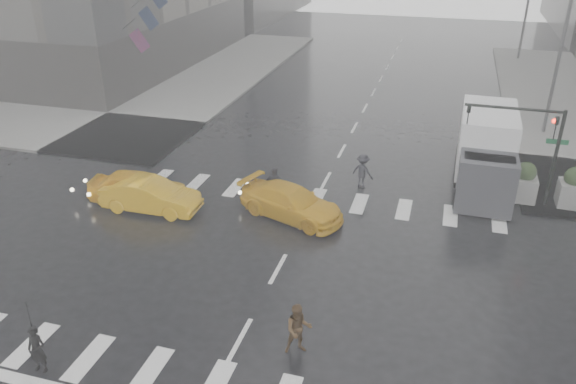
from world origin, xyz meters
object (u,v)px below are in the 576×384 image
(taxi_front, at_px, (138,187))
(taxi_mid, at_px, (151,195))
(pedestrian_brown, at_px, (298,329))
(box_truck, at_px, (486,150))
(traffic_signal_pole, at_px, (534,137))

(taxi_front, relative_size, taxi_mid, 1.00)
(pedestrian_brown, bearing_deg, taxi_mid, 118.21)
(taxi_front, xyz_separation_m, box_truck, (14.94, 5.97, 1.15))
(taxi_mid, xyz_separation_m, box_truck, (14.00, 6.51, 1.17))
(traffic_signal_pole, relative_size, box_truck, 0.68)
(taxi_front, distance_m, box_truck, 16.13)
(pedestrian_brown, xyz_separation_m, box_truck, (5.43, 13.36, 1.05))
(traffic_signal_pole, bearing_deg, taxi_front, -164.50)
(taxi_mid, bearing_deg, pedestrian_brown, -129.74)
(taxi_front, bearing_deg, traffic_signal_pole, -82.22)
(pedestrian_brown, height_order, box_truck, box_truck)
(taxi_mid, bearing_deg, taxi_front, 59.24)
(taxi_front, height_order, taxi_mid, taxi_front)
(taxi_front, bearing_deg, pedestrian_brown, -135.56)
(pedestrian_brown, bearing_deg, box_truck, 44.73)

